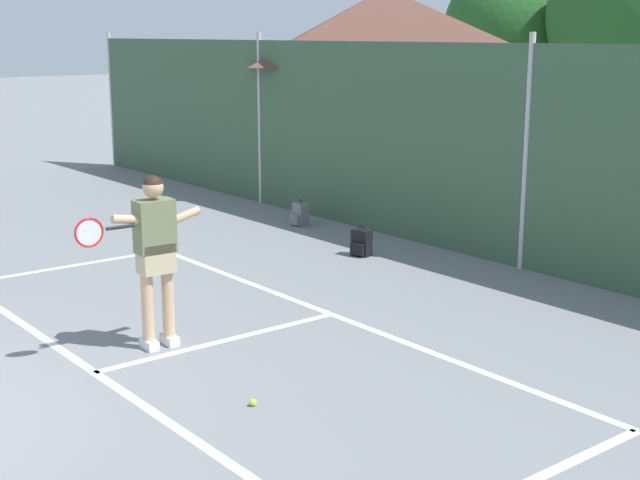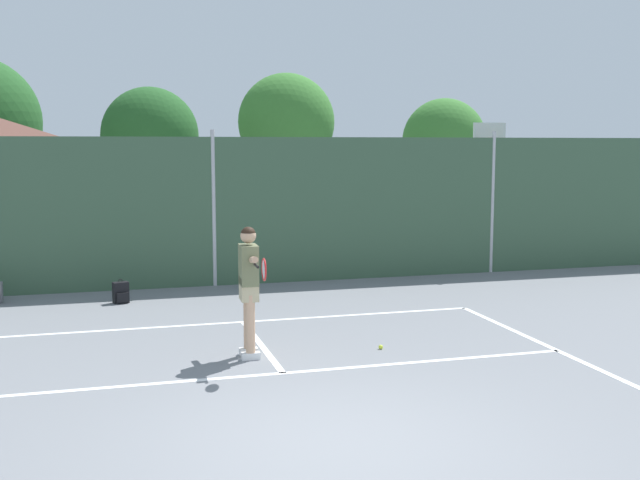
{
  "view_description": "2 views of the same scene",
  "coord_description": "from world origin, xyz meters",
  "px_view_note": "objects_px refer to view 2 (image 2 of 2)",
  "views": [
    {
      "loc": [
        7.92,
        -0.96,
        3.29
      ],
      "look_at": [
        0.79,
        4.71,
        1.17
      ],
      "focal_mm": 50.3,
      "sensor_mm": 36.0,
      "label": 1
    },
    {
      "loc": [
        -2.13,
        -6.99,
        2.98
      ],
      "look_at": [
        1.31,
        5.36,
        1.37
      ],
      "focal_mm": 42.73,
      "sensor_mm": 36.0,
      "label": 2
    }
  ],
  "objects_px": {
    "tennis_player": "(249,280)",
    "backpack_black": "(121,293)",
    "tennis_ball": "(381,347)",
    "basketball_hoop": "(488,171)"
  },
  "relations": [
    {
      "from": "backpack_black",
      "to": "tennis_ball",
      "type": "bearing_deg",
      "value": -50.81
    },
    {
      "from": "basketball_hoop",
      "to": "tennis_player",
      "type": "relative_size",
      "value": 1.91
    },
    {
      "from": "tennis_player",
      "to": "tennis_ball",
      "type": "height_order",
      "value": "tennis_player"
    },
    {
      "from": "basketball_hoop",
      "to": "tennis_ball",
      "type": "bearing_deg",
      "value": -126.66
    },
    {
      "from": "tennis_ball",
      "to": "backpack_black",
      "type": "bearing_deg",
      "value": 129.19
    },
    {
      "from": "tennis_player",
      "to": "backpack_black",
      "type": "xyz_separation_m",
      "value": [
        -1.68,
        4.34,
        -0.92
      ]
    },
    {
      "from": "tennis_player",
      "to": "backpack_black",
      "type": "distance_m",
      "value": 4.74
    },
    {
      "from": "tennis_player",
      "to": "backpack_black",
      "type": "height_order",
      "value": "tennis_player"
    },
    {
      "from": "tennis_ball",
      "to": "backpack_black",
      "type": "height_order",
      "value": "backpack_black"
    },
    {
      "from": "basketball_hoop",
      "to": "tennis_ball",
      "type": "distance_m",
      "value": 9.98
    }
  ]
}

